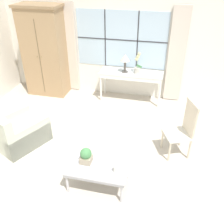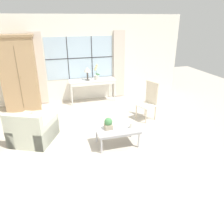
{
  "view_description": "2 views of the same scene",
  "coord_description": "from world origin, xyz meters",
  "px_view_note": "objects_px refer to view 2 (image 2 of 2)",
  "views": [
    {
      "loc": [
        1.15,
        -2.97,
        3.16
      ],
      "look_at": [
        0.32,
        0.64,
        0.86
      ],
      "focal_mm": 40.0,
      "sensor_mm": 36.0,
      "label": 1
    },
    {
      "loc": [
        -1.02,
        -4.37,
        2.69
      ],
      "look_at": [
        0.3,
        0.19,
        0.63
      ],
      "focal_mm": 35.0,
      "sensor_mm": 36.0,
      "label": 2
    }
  ],
  "objects_px": {
    "potted_plant_small": "(108,123)",
    "armchair_upholstered": "(33,131)",
    "console_table": "(92,82)",
    "coffee_table": "(117,130)",
    "pillar_candle": "(131,126)",
    "table_lamp": "(87,70)",
    "armoire": "(19,74)",
    "side_chair_wooden": "(149,99)",
    "potted_orchid": "(96,74)"
  },
  "relations": [
    {
      "from": "potted_plant_small",
      "to": "console_table",
      "type": "bearing_deg",
      "value": 85.51
    },
    {
      "from": "pillar_candle",
      "to": "armchair_upholstered",
      "type": "bearing_deg",
      "value": 160.56
    },
    {
      "from": "potted_plant_small",
      "to": "potted_orchid",
      "type": "bearing_deg",
      "value": 82.67
    },
    {
      "from": "potted_orchid",
      "to": "pillar_candle",
      "type": "xyz_separation_m",
      "value": [
        0.13,
        -2.98,
        -0.48
      ]
    },
    {
      "from": "armoire",
      "to": "pillar_candle",
      "type": "height_order",
      "value": "armoire"
    },
    {
      "from": "armoire",
      "to": "console_table",
      "type": "height_order",
      "value": "armoire"
    },
    {
      "from": "armoire",
      "to": "potted_orchid",
      "type": "bearing_deg",
      "value": 0.16
    },
    {
      "from": "table_lamp",
      "to": "coffee_table",
      "type": "xyz_separation_m",
      "value": [
        0.13,
        -2.92,
        -0.73
      ]
    },
    {
      "from": "armoire",
      "to": "console_table",
      "type": "xyz_separation_m",
      "value": [
        2.24,
        0.04,
        -0.45
      ]
    },
    {
      "from": "potted_plant_small",
      "to": "armchair_upholstered",
      "type": "bearing_deg",
      "value": 158.34
    },
    {
      "from": "armoire",
      "to": "coffee_table",
      "type": "bearing_deg",
      "value": -52.92
    },
    {
      "from": "armoire",
      "to": "pillar_candle",
      "type": "distance_m",
      "value": 3.95
    },
    {
      "from": "table_lamp",
      "to": "potted_plant_small",
      "type": "bearing_deg",
      "value": -91.38
    },
    {
      "from": "table_lamp",
      "to": "potted_orchid",
      "type": "xyz_separation_m",
      "value": [
        0.3,
        0.0,
        -0.14
      ]
    },
    {
      "from": "console_table",
      "to": "side_chair_wooden",
      "type": "distance_m",
      "value": 2.22
    },
    {
      "from": "potted_orchid",
      "to": "potted_plant_small",
      "type": "xyz_separation_m",
      "value": [
        -0.37,
        -2.88,
        -0.41
      ]
    },
    {
      "from": "table_lamp",
      "to": "potted_orchid",
      "type": "bearing_deg",
      "value": 0.72
    },
    {
      "from": "armchair_upholstered",
      "to": "table_lamp",
      "type": "bearing_deg",
      "value": 52.35
    },
    {
      "from": "potted_orchid",
      "to": "armchair_upholstered",
      "type": "xyz_separation_m",
      "value": [
        -2.02,
        -2.22,
        -0.69
      ]
    },
    {
      "from": "console_table",
      "to": "pillar_candle",
      "type": "xyz_separation_m",
      "value": [
        0.28,
        -3.01,
        -0.21
      ]
    },
    {
      "from": "potted_orchid",
      "to": "armchair_upholstered",
      "type": "distance_m",
      "value": 3.08
    },
    {
      "from": "armchair_upholstered",
      "to": "pillar_candle",
      "type": "relative_size",
      "value": 8.53
    },
    {
      "from": "console_table",
      "to": "armchair_upholstered",
      "type": "distance_m",
      "value": 2.96
    },
    {
      "from": "potted_plant_small",
      "to": "coffee_table",
      "type": "bearing_deg",
      "value": -12.74
    },
    {
      "from": "potted_orchid",
      "to": "potted_plant_small",
      "type": "height_order",
      "value": "potted_orchid"
    },
    {
      "from": "armchair_upholstered",
      "to": "coffee_table",
      "type": "distance_m",
      "value": 1.97
    },
    {
      "from": "armoire",
      "to": "side_chair_wooden",
      "type": "bearing_deg",
      "value": -27.1
    },
    {
      "from": "potted_orchid",
      "to": "pillar_candle",
      "type": "height_order",
      "value": "potted_orchid"
    },
    {
      "from": "table_lamp",
      "to": "coffee_table",
      "type": "relative_size",
      "value": 0.47
    },
    {
      "from": "console_table",
      "to": "coffee_table",
      "type": "xyz_separation_m",
      "value": [
        -0.03,
        -2.95,
        -0.32
      ]
    },
    {
      "from": "potted_plant_small",
      "to": "pillar_candle",
      "type": "relative_size",
      "value": 1.88
    },
    {
      "from": "potted_orchid",
      "to": "coffee_table",
      "type": "xyz_separation_m",
      "value": [
        -0.17,
        -2.92,
        -0.59
      ]
    },
    {
      "from": "coffee_table",
      "to": "armchair_upholstered",
      "type": "bearing_deg",
      "value": 159.25
    },
    {
      "from": "armchair_upholstered",
      "to": "side_chair_wooden",
      "type": "bearing_deg",
      "value": 7.85
    },
    {
      "from": "side_chair_wooden",
      "to": "table_lamp",
      "type": "bearing_deg",
      "value": 128.34
    },
    {
      "from": "armchair_upholstered",
      "to": "potted_orchid",
      "type": "bearing_deg",
      "value": 47.83
    },
    {
      "from": "armoire",
      "to": "pillar_candle",
      "type": "relative_size",
      "value": 16.0
    },
    {
      "from": "armoire",
      "to": "table_lamp",
      "type": "distance_m",
      "value": 2.08
    },
    {
      "from": "potted_orchid",
      "to": "pillar_candle",
      "type": "distance_m",
      "value": 3.03
    },
    {
      "from": "table_lamp",
      "to": "pillar_candle",
      "type": "distance_m",
      "value": 3.08
    },
    {
      "from": "potted_orchid",
      "to": "table_lamp",
      "type": "bearing_deg",
      "value": -179.28
    },
    {
      "from": "armoire",
      "to": "potted_orchid",
      "type": "xyz_separation_m",
      "value": [
        2.38,
        0.01,
        -0.17
      ]
    },
    {
      "from": "pillar_candle",
      "to": "table_lamp",
      "type": "bearing_deg",
      "value": 98.33
    },
    {
      "from": "side_chair_wooden",
      "to": "pillar_candle",
      "type": "xyz_separation_m",
      "value": [
        -0.98,
        -1.19,
        -0.11
      ]
    },
    {
      "from": "side_chair_wooden",
      "to": "pillar_candle",
      "type": "relative_size",
      "value": 7.6
    },
    {
      "from": "table_lamp",
      "to": "potted_orchid",
      "type": "distance_m",
      "value": 0.33
    },
    {
      "from": "table_lamp",
      "to": "armchair_upholstered",
      "type": "distance_m",
      "value": 2.93
    },
    {
      "from": "coffee_table",
      "to": "pillar_candle",
      "type": "distance_m",
      "value": 0.33
    },
    {
      "from": "armchair_upholstered",
      "to": "coffee_table",
      "type": "height_order",
      "value": "armchair_upholstered"
    },
    {
      "from": "table_lamp",
      "to": "potted_plant_small",
      "type": "height_order",
      "value": "table_lamp"
    }
  ]
}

